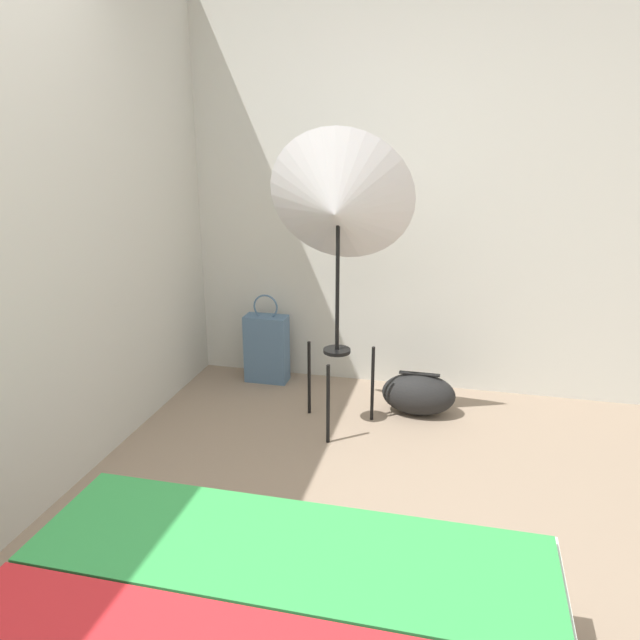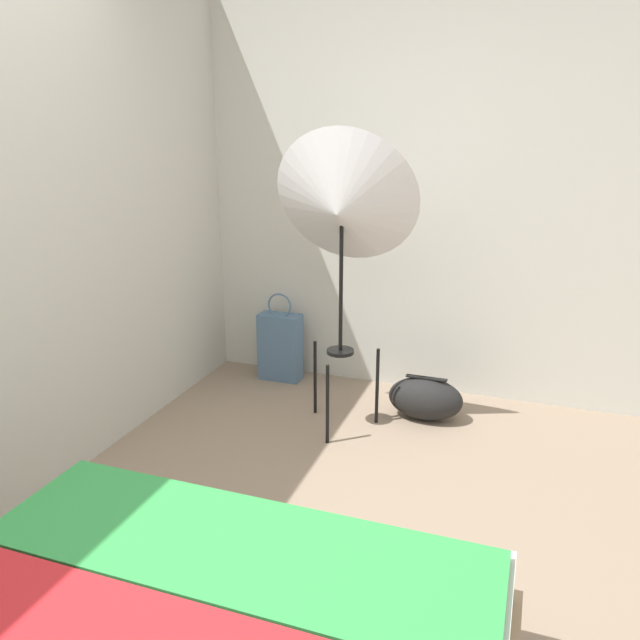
{
  "view_description": "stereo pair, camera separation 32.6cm",
  "coord_description": "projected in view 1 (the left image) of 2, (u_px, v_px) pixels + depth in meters",
  "views": [
    {
      "loc": [
        0.56,
        -1.64,
        1.68
      ],
      "look_at": [
        -0.17,
        1.39,
        0.7
      ],
      "focal_mm": 35.0,
      "sensor_mm": 36.0,
      "label": 1
    },
    {
      "loc": [
        0.87,
        -1.55,
        1.68
      ],
      "look_at": [
        -0.17,
        1.39,
        0.7
      ],
      "focal_mm": 35.0,
      "sensor_mm": 36.0,
      "label": 2
    }
  ],
  "objects": [
    {
      "name": "photo_umbrella",
      "position": [
        338.0,
        207.0,
        3.27
      ],
      "size": [
        0.79,
        0.49,
        1.68
      ],
      "color": "black",
      "rests_on": "ground_plane"
    },
    {
      "name": "ground_plane",
      "position": [
        274.0,
        634.0,
        2.15
      ],
      "size": [
        14.0,
        14.0,
        0.0
      ],
      "primitive_type": "plane",
      "color": "gray"
    },
    {
      "name": "wall_side_left",
      "position": [
        80.0,
        208.0,
        2.97
      ],
      "size": [
        0.05,
        8.0,
        2.6
      ],
      "color": "beige",
      "rests_on": "ground_plane"
    },
    {
      "name": "duffel_bag",
      "position": [
        418.0,
        394.0,
        3.76
      ],
      "size": [
        0.44,
        0.25,
        0.26
      ],
      "color": "black",
      "rests_on": "ground_plane"
    },
    {
      "name": "tote_bag",
      "position": [
        267.0,
        348.0,
        4.21
      ],
      "size": [
        0.29,
        0.14,
        0.61
      ],
      "color": "slate",
      "rests_on": "ground_plane"
    },
    {
      "name": "wall_back",
      "position": [
        381.0,
        188.0,
        3.91
      ],
      "size": [
        8.0,
        0.05,
        2.6
      ],
      "color": "beige",
      "rests_on": "ground_plane"
    }
  ]
}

